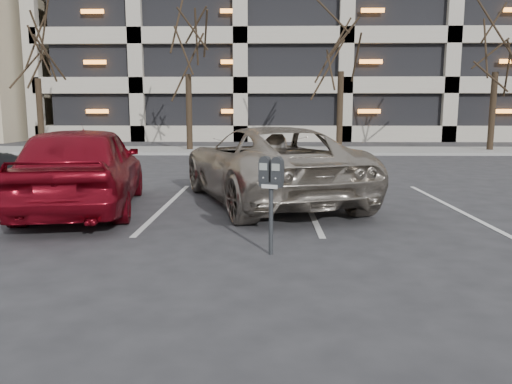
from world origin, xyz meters
The scene contains 11 objects.
ground centered at (0.00, 0.00, 0.00)m, with size 140.00×140.00×0.00m, color #28282B.
sidewalk centered at (0.00, 16.00, 0.06)m, with size 80.00×4.00×0.12m, color gray.
stall_lines centered at (-1.40, 2.30, 0.01)m, with size 16.90×5.20×0.00m.
parking_garage centered at (12.00, 33.84, 9.26)m, with size 52.00×20.00×19.00m.
tree_a centered at (-10.00, 16.00, 5.43)m, with size 3.31×3.31×7.52m.
tree_b centered at (-3.00, 16.00, 5.71)m, with size 3.48×3.48×7.91m.
tree_c centered at (4.00, 16.00, 5.91)m, with size 3.60×3.60×8.18m.
tree_d centered at (11.00, 16.00, 5.85)m, with size 3.56×3.56×8.10m.
parking_meter centered at (0.63, -1.12, 0.96)m, with size 0.34×0.24×1.25m.
suv_silver centered at (0.60, 2.81, 0.77)m, with size 4.22×6.11×1.56m.
car_red centered at (-2.84, 1.77, 0.82)m, with size 1.93×4.80×1.63m, color maroon.
Camera 1 is at (0.56, -7.41, 1.83)m, focal length 35.00 mm.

